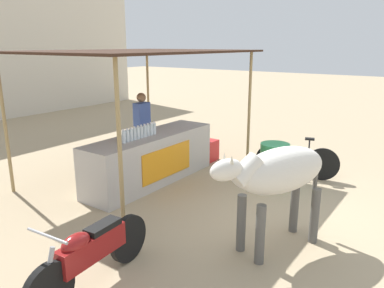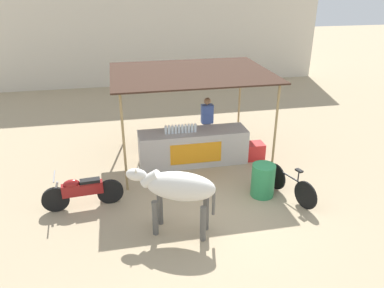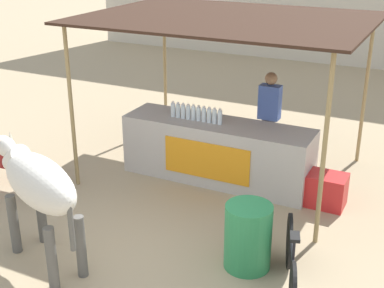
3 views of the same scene
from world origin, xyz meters
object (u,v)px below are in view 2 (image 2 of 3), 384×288
at_px(bicycle_leaning, 290,185).
at_px(motorcycle_parked, 82,191).
at_px(water_barrel, 263,180).
at_px(stall_counter, 193,147).
at_px(cooler_box, 253,151).
at_px(cow, 177,188).
at_px(vendor_behind_counter, 207,124).

bearing_deg(bicycle_leaning, motorcycle_parked, 173.21).
distance_m(water_barrel, motorcycle_parked, 4.21).
relative_size(stall_counter, cooler_box, 5.00).
xyz_separation_m(stall_counter, cooler_box, (1.75, -0.10, -0.24)).
distance_m(stall_counter, bicycle_leaning, 2.94).
height_order(water_barrel, bicycle_leaning, bicycle_leaning).
bearing_deg(bicycle_leaning, stall_counter, 129.76).
relative_size(cooler_box, bicycle_leaning, 0.38).
relative_size(cow, bicycle_leaning, 1.15).
bearing_deg(bicycle_leaning, water_barrel, 158.08).
distance_m(cooler_box, cow, 4.02).
bearing_deg(vendor_behind_counter, bicycle_leaning, -66.65).
distance_m(cow, motorcycle_parked, 2.44).
xyz_separation_m(water_barrel, cow, (-2.22, -0.97, 0.63)).
height_order(cooler_box, bicycle_leaning, bicycle_leaning).
bearing_deg(water_barrel, cow, -156.39).
distance_m(vendor_behind_counter, water_barrel, 2.89).
bearing_deg(water_barrel, stall_counter, 122.49).
bearing_deg(cooler_box, bicycle_leaning, -86.53).
bearing_deg(cooler_box, vendor_behind_counter, 143.96).
height_order(motorcycle_parked, bicycle_leaning, motorcycle_parked).
height_order(cooler_box, cow, cow).
bearing_deg(water_barrel, vendor_behind_counter, 104.30).
distance_m(vendor_behind_counter, bicycle_leaning, 3.32).
height_order(water_barrel, motorcycle_parked, motorcycle_parked).
xyz_separation_m(stall_counter, bicycle_leaning, (1.88, -2.26, -0.13)).
relative_size(vendor_behind_counter, bicycle_leaning, 1.04).
bearing_deg(cooler_box, cow, -132.84).
height_order(vendor_behind_counter, cooler_box, vendor_behind_counter).
height_order(stall_counter, cow, cow).
relative_size(cooler_box, water_barrel, 0.74).
relative_size(vendor_behind_counter, water_barrel, 2.04).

